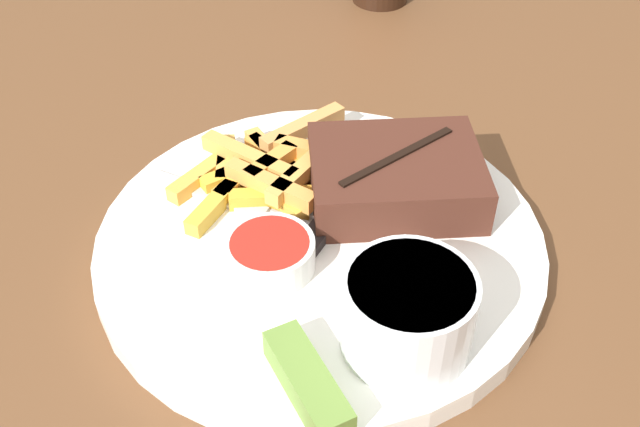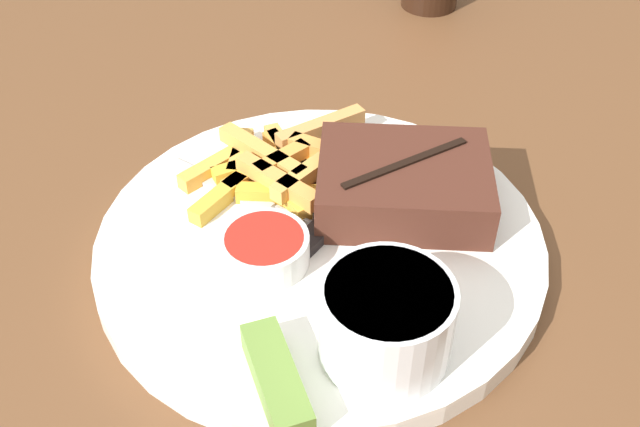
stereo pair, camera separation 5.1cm
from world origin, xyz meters
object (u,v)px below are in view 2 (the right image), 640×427
(dipping_sauce_cup, at_px, (265,248))
(coleslaw_cup, at_px, (387,318))
(fork_utensil, at_px, (228,190))
(dinner_plate, at_px, (320,244))
(steak_portion, at_px, (404,184))
(knife_utensil, at_px, (351,200))
(pickle_spear, at_px, (276,380))

(dipping_sauce_cup, bearing_deg, coleslaw_cup, -15.50)
(dipping_sauce_cup, bearing_deg, fork_utensil, 143.11)
(dinner_plate, bearing_deg, steak_portion, 59.24)
(steak_portion, relative_size, dipping_sauce_cup, 2.54)
(fork_utensil, bearing_deg, knife_utensil, 26.69)
(dinner_plate, height_order, fork_utensil, fork_utensil)
(steak_portion, xyz_separation_m, knife_utensil, (-0.03, -0.02, -0.02))
(steak_portion, bearing_deg, coleslaw_cup, -69.80)
(steak_portion, relative_size, coleslaw_cup, 1.94)
(dinner_plate, bearing_deg, dipping_sauce_cup, -115.36)
(coleslaw_cup, xyz_separation_m, pickle_spear, (-0.04, -0.06, -0.02))
(knife_utensil, bearing_deg, steak_portion, -54.84)
(steak_portion, bearing_deg, pickle_spear, -87.87)
(pickle_spear, distance_m, knife_utensil, 0.17)
(dinner_plate, relative_size, knife_utensil, 1.89)
(dinner_plate, height_order, pickle_spear, pickle_spear)
(dinner_plate, distance_m, coleslaw_cup, 0.11)
(pickle_spear, bearing_deg, steak_portion, 92.13)
(dinner_plate, relative_size, steak_portion, 2.06)
(dipping_sauce_cup, bearing_deg, pickle_spear, -53.86)
(dipping_sauce_cup, distance_m, fork_utensil, 0.08)
(steak_portion, height_order, fork_utensil, steak_portion)
(dinner_plate, height_order, knife_utensil, knife_utensil)
(coleslaw_cup, distance_m, fork_utensil, 0.18)
(dinner_plate, bearing_deg, knife_utensil, 86.05)
(coleslaw_cup, relative_size, pickle_spear, 1.12)
(pickle_spear, bearing_deg, knife_utensil, 103.36)
(coleslaw_cup, distance_m, knife_utensil, 0.14)
(coleslaw_cup, xyz_separation_m, fork_utensil, (-0.17, 0.08, -0.03))
(dinner_plate, xyz_separation_m, fork_utensil, (-0.08, 0.01, 0.01))
(pickle_spear, distance_m, fork_utensil, 0.18)
(pickle_spear, relative_size, knife_utensil, 0.42)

